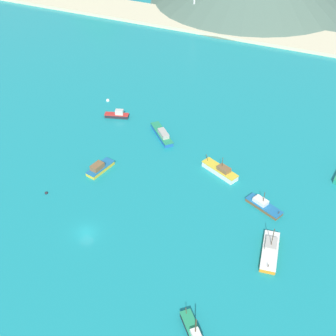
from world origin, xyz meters
name	(u,v)px	position (x,y,z in m)	size (l,w,h in m)	color
ground	(150,153)	(0.00, 30.00, -0.25)	(260.00, 280.00, 0.50)	teal
fishing_boat_0	(100,168)	(-7.88, 18.52, 0.86)	(4.06, 7.88, 2.34)	gold
fishing_boat_1	(270,251)	(35.64, 10.14, 0.75)	(4.49, 10.46, 6.39)	orange
fishing_boat_2	(220,170)	(18.84, 29.36, 0.93)	(9.90, 6.27, 5.05)	silver
fishing_boat_5	(194,333)	(28.65, -12.22, 0.72)	(7.14, 7.44, 5.38)	#232328
fishing_boat_6	(162,134)	(-0.23, 37.60, 0.84)	(9.51, 9.36, 2.28)	#1E5BA8
fishing_boat_7	(263,205)	(31.17, 22.17, 0.66)	(8.81, 5.79, 4.34)	brown
fishing_boat_8	(117,115)	(-15.75, 41.21, 0.83)	(7.00, 3.81, 2.42)	#232328
buoy_0	(108,100)	(-22.83, 47.88, 0.18)	(1.03, 1.03, 1.03)	silver
buoy_2	(46,193)	(-14.64, 6.50, 0.12)	(0.71, 0.71, 0.71)	#232328
beach_strip	(248,30)	(0.00, 116.97, 0.60)	(247.00, 21.35, 1.20)	beige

